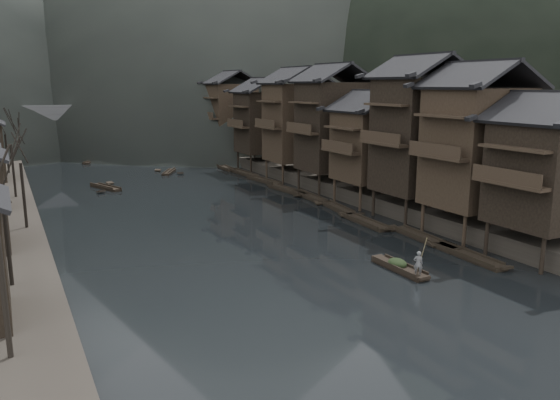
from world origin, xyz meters
TOP-DOWN VIEW (x-y plane):
  - water at (0.00, 0.00)m, footprint 300.00×300.00m
  - right_bank at (35.00, 40.00)m, footprint 40.00×200.00m
  - stilt_houses at (17.28, 19.74)m, footprint 9.00×67.60m
  - bare_trees at (-17.00, 16.21)m, footprint 3.95×59.77m
  - moored_sampans at (12.48, 26.59)m, footprint 2.79×72.86m
  - midriver_boats at (-4.04, 51.11)m, footprint 13.70×39.21m
  - stone_bridge at (-0.00, 72.00)m, footprint 40.00×6.00m
  - hero_sampan at (6.17, -5.48)m, footprint 1.15×5.33m
  - cargo_heap at (6.17, -5.23)m, footprint 1.17×1.54m
  - boatman at (6.15, -7.34)m, footprint 0.74×0.68m
  - bamboo_pole at (6.35, -7.34)m, footprint 0.94×1.93m

SIDE VIEW (x-z plane):
  - water at x=0.00m, z-range 0.00..0.00m
  - moored_sampans at x=12.48m, z-range -0.03..0.44m
  - midriver_boats at x=-4.04m, z-range -0.02..0.43m
  - hero_sampan at x=6.17m, z-range -0.02..0.42m
  - cargo_heap at x=6.17m, z-range 0.44..1.14m
  - right_bank at x=35.00m, z-range 0.00..1.80m
  - boatman at x=6.15m, z-range 0.44..2.14m
  - bamboo_pole at x=6.35m, z-range 2.14..5.70m
  - stone_bridge at x=0.00m, z-range 0.61..9.61m
  - bare_trees at x=-17.00m, z-range 2.94..10.84m
  - stilt_houses at x=17.28m, z-range 1.17..16.64m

